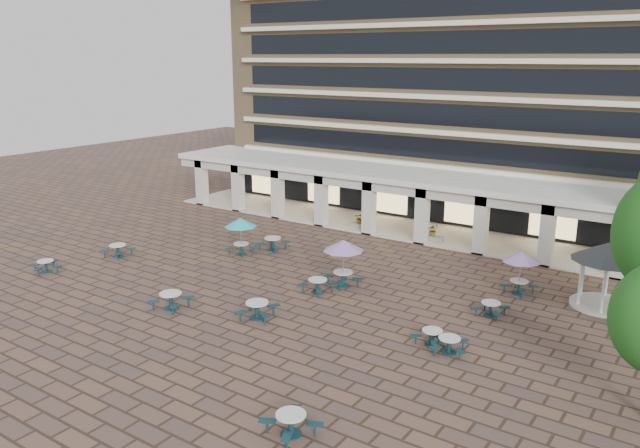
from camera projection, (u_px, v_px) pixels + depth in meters
The scene contains 19 objects.
ground at pixel (290, 290), 34.82m from camera, with size 120.00×120.00×0.00m, color brown.
apartment_building at pixel (472, 56), 51.84m from camera, with size 40.00×15.50×25.20m.
retail_arcade at pixel (411, 191), 45.84m from camera, with size 42.00×6.60×4.40m.
picnic_table_0 at pixel (46, 265), 37.62m from camera, with size 1.96×1.96×0.72m.
picnic_table_1 at pixel (257, 309), 30.91m from camera, with size 2.31×2.31×0.87m.
picnic_table_2 at pixel (291, 422), 21.38m from camera, with size 2.14×2.14×0.80m.
picnic_table_3 at pixel (449, 344), 27.32m from camera, with size 1.89×1.89×0.73m.
picnic_table_4 at pixel (240, 224), 40.49m from camera, with size 2.13×2.13×2.46m.
picnic_table_5 at pixel (171, 299), 32.11m from camera, with size 2.11×2.11×0.86m.
picnic_table_6 at pixel (343, 247), 34.87m from camera, with size 2.33×2.33×2.69m.
picnic_table_7 at pixel (432, 336), 28.13m from camera, with size 1.82×1.82×0.70m.
picnic_table_8 at pixel (118, 249), 40.50m from camera, with size 1.90×1.90×0.80m.
picnic_table_9 at pixel (273, 243), 41.88m from camera, with size 1.94×1.94×0.85m.
picnic_table_10 at pixel (318, 285), 34.28m from camera, with size 1.90×1.90×0.79m.
picnic_table_11 at pixel (521, 258), 33.79m from camera, with size 2.08×2.08×2.40m.
picnic_table_13 at pixel (491, 308), 31.24m from camera, with size 1.69×1.69×0.72m.
gazebo at pixel (609, 259), 31.84m from camera, with size 3.71×3.71×3.45m.
planter_left at pixel (360, 222), 46.68m from camera, with size 1.50×0.80×1.35m.
planter_right at pixel (433, 235), 43.44m from camera, with size 1.50×0.91×1.35m.
Camera 1 is at (19.82, -26.01, 12.62)m, focal length 35.00 mm.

